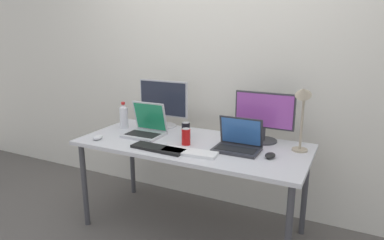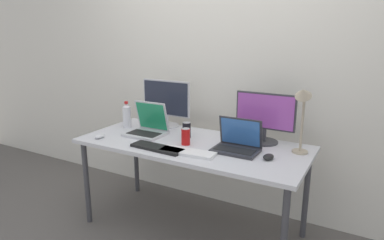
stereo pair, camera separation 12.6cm
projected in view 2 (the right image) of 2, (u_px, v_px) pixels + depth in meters
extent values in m
plane|color=#5B5651|center=(192.00, 228.00, 2.80)|extent=(16.00, 16.00, 0.00)
cube|color=silver|center=(225.00, 63.00, 2.97)|extent=(7.00, 0.08, 2.60)
cylinder|color=#424247|center=(87.00, 183.00, 2.82)|extent=(0.04, 0.04, 0.71)
cylinder|color=#424247|center=(284.00, 240.00, 2.05)|extent=(0.04, 0.04, 0.71)
cylinder|color=#424247|center=(136.00, 158.00, 3.37)|extent=(0.04, 0.04, 0.71)
cylinder|color=#424247|center=(306.00, 195.00, 2.61)|extent=(0.04, 0.04, 0.71)
cube|color=silver|center=(192.00, 145.00, 2.62)|extent=(1.75, 0.77, 0.03)
cylinder|color=silver|center=(167.00, 125.00, 3.07)|extent=(0.22, 0.22, 0.01)
cylinder|color=silver|center=(167.00, 120.00, 3.06)|extent=(0.03, 0.03, 0.09)
cube|color=silver|center=(166.00, 98.00, 3.01)|extent=(0.47, 0.02, 0.31)
cube|color=#232838|center=(165.00, 98.00, 3.00)|extent=(0.44, 0.01, 0.29)
cylinder|color=#38383D|center=(264.00, 142.00, 2.62)|extent=(0.21, 0.21, 0.01)
cylinder|color=#38383D|center=(264.00, 135.00, 2.61)|extent=(0.03, 0.03, 0.10)
cube|color=#38383D|center=(265.00, 111.00, 2.56)|extent=(0.46, 0.02, 0.28)
cube|color=#A54CB2|center=(265.00, 111.00, 2.55)|extent=(0.43, 0.01, 0.25)
cube|color=silver|center=(146.00, 134.00, 2.80)|extent=(0.30, 0.25, 0.02)
cube|color=black|center=(144.00, 133.00, 2.78)|extent=(0.26, 0.14, 0.00)
cube|color=silver|center=(152.00, 116.00, 2.85)|extent=(0.30, 0.07, 0.25)
cube|color=#1E8C59|center=(151.00, 116.00, 2.84)|extent=(0.27, 0.06, 0.22)
cube|color=#2D2D33|center=(235.00, 151.00, 2.42)|extent=(0.32, 0.21, 0.02)
cube|color=black|center=(235.00, 150.00, 2.40)|extent=(0.28, 0.12, 0.00)
cube|color=#2D2D33|center=(241.00, 132.00, 2.46)|extent=(0.32, 0.05, 0.21)
cube|color=#3366B2|center=(240.00, 132.00, 2.45)|extent=(0.29, 0.04, 0.19)
cube|color=black|center=(157.00, 148.00, 2.47)|extent=(0.41, 0.14, 0.02)
cube|color=white|center=(188.00, 152.00, 2.38)|extent=(0.40, 0.15, 0.02)
ellipsoid|color=silver|center=(100.00, 136.00, 2.72)|extent=(0.06, 0.09, 0.04)
ellipsoid|color=black|center=(268.00, 157.00, 2.28)|extent=(0.07, 0.10, 0.03)
cylinder|color=silver|center=(127.00, 117.00, 3.01)|extent=(0.07, 0.07, 0.18)
cone|color=silver|center=(126.00, 105.00, 2.98)|extent=(0.07, 0.07, 0.03)
cylinder|color=red|center=(126.00, 102.00, 2.98)|extent=(0.03, 0.03, 0.02)
cylinder|color=black|center=(187.00, 130.00, 2.73)|extent=(0.07, 0.07, 0.12)
cylinder|color=silver|center=(187.00, 123.00, 2.71)|extent=(0.06, 0.06, 0.00)
cylinder|color=red|center=(186.00, 137.00, 2.56)|extent=(0.07, 0.07, 0.12)
cylinder|color=silver|center=(186.00, 129.00, 2.54)|extent=(0.06, 0.06, 0.00)
cylinder|color=tan|center=(300.00, 152.00, 2.40)|extent=(0.11, 0.11, 0.01)
cylinder|color=tan|center=(302.00, 124.00, 2.35)|extent=(0.02, 0.02, 0.39)
cone|color=tan|center=(303.00, 93.00, 2.24)|extent=(0.11, 0.12, 0.11)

